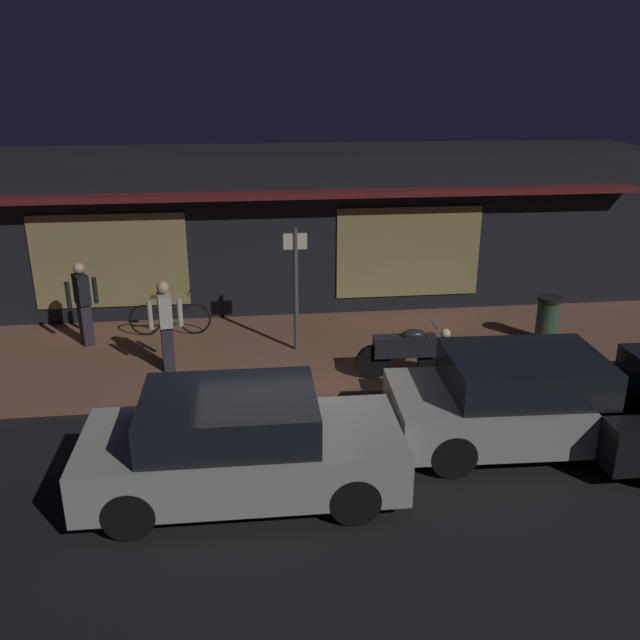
{
  "coord_description": "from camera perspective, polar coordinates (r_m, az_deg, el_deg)",
  "views": [
    {
      "loc": [
        -0.44,
        -9.12,
        5.22
      ],
      "look_at": [
        0.93,
        2.4,
        0.95
      ],
      "focal_mm": 37.84,
      "sensor_mm": 36.0,
      "label": 1
    }
  ],
  "objects": [
    {
      "name": "sidewalk_slab",
      "position": [
        13.18,
        -4.31,
        -2.84
      ],
      "size": [
        18.0,
        4.0,
        0.15
      ],
      "primitive_type": "cube",
      "color": "brown",
      "rests_on": "ground_plane"
    },
    {
      "name": "trash_bin",
      "position": [
        14.11,
        18.7,
        0.07
      ],
      "size": [
        0.48,
        0.48,
        0.93
      ],
      "color": "#2D4C33",
      "rests_on": "sidewalk_slab"
    },
    {
      "name": "bicycle_parked",
      "position": [
        14.09,
        -12.59,
        0.16
      ],
      "size": [
        1.66,
        0.42,
        0.91
      ],
      "color": "black",
      "rests_on": "sidewalk_slab"
    },
    {
      "name": "person_photographer",
      "position": [
        13.88,
        -19.41,
        1.44
      ],
      "size": [
        0.58,
        0.44,
        1.67
      ],
      "color": "#28232D",
      "rests_on": "sidewalk_slab"
    },
    {
      "name": "ground_plane",
      "position": [
        10.52,
        -3.51,
        -9.59
      ],
      "size": [
        60.0,
        60.0,
        0.0
      ],
      "primitive_type": "plane",
      "color": "black"
    },
    {
      "name": "storefront_building",
      "position": [
        15.89,
        -5.06,
        7.71
      ],
      "size": [
        18.0,
        3.3,
        3.6
      ],
      "color": "black",
      "rests_on": "ground_plane"
    },
    {
      "name": "person_bystander",
      "position": [
        12.25,
        -12.9,
        -0.33
      ],
      "size": [
        0.62,
        0.41,
        1.67
      ],
      "color": "#28232D",
      "rests_on": "sidewalk_slab"
    },
    {
      "name": "motorcycle",
      "position": [
        11.92,
        7.31,
        -2.53
      ],
      "size": [
        1.7,
        0.55,
        0.97
      ],
      "color": "black",
      "rests_on": "sidewalk_slab"
    },
    {
      "name": "parked_car_near",
      "position": [
        8.9,
        -6.86,
        -10.46
      ],
      "size": [
        4.12,
        1.82,
        1.42
      ],
      "color": "black",
      "rests_on": "ground_plane"
    },
    {
      "name": "sign_post",
      "position": [
        12.69,
        -2.07,
        3.2
      ],
      "size": [
        0.44,
        0.09,
        2.4
      ],
      "color": "#47474C",
      "rests_on": "sidewalk_slab"
    },
    {
      "name": "parked_car_far",
      "position": [
        10.4,
        17.2,
        -6.5
      ],
      "size": [
        4.17,
        1.93,
        1.42
      ],
      "color": "black",
      "rests_on": "ground_plane"
    }
  ]
}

